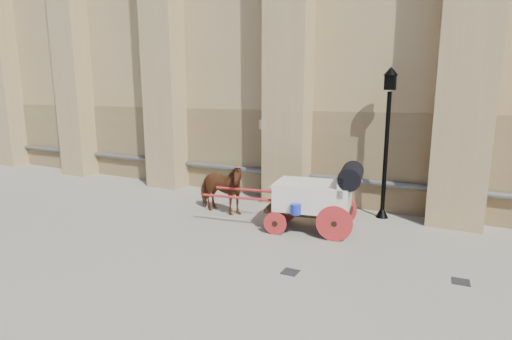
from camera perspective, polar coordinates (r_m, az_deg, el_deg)
The scene contains 6 objects.
ground at distance 9.83m, azimuth 1.20°, elevation -10.36°, with size 90.00×90.00×0.00m, color gray.
horse at distance 11.96m, azimuth -5.16°, elevation -2.64°, with size 0.82×1.80×1.52m, color brown.
carriage at distance 10.47m, azimuth 8.88°, elevation -3.50°, with size 4.28×1.81×1.82m.
street_lamp at distance 11.82m, azimuth 18.17°, elevation 4.19°, with size 0.40×0.40×4.28m.
drain_grate_near at distance 8.37m, azimuth 4.91°, elevation -14.31°, with size 0.32×0.32×0.01m, color black.
drain_grate_far at distance 8.89m, azimuth 27.23°, elevation -14.00°, with size 0.32×0.32×0.01m, color black.
Camera 1 is at (4.11, -8.17, 3.59)m, focal length 28.00 mm.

